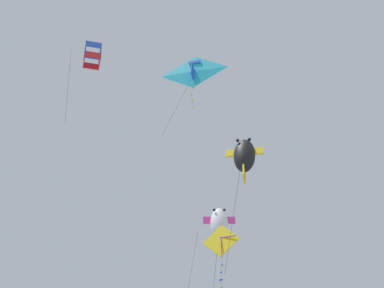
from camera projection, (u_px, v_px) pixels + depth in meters
The scene contains 5 objects.
kite_delta_highest at pixel (194, 72), 36.18m from camera, with size 2.31×3.13×5.91m.
kite_fish_mid_left at pixel (244, 156), 24.77m from camera, with size 2.22×1.65×6.28m.
kite_diamond_far_centre at pixel (221, 242), 25.82m from camera, with size 1.61×1.72×7.32m.
kite_fish_near_left at pixel (219, 224), 30.95m from camera, with size 3.81×3.12×7.73m.
kite_box_upper_right at pixel (92, 56), 29.79m from camera, with size 2.28×2.09×4.44m.
Camera 1 is at (24.11, 11.49, 11.72)m, focal length 53.46 mm.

